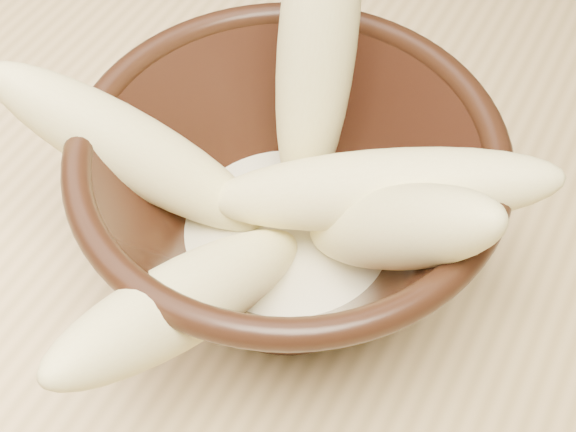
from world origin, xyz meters
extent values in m
cube|color=#DDB879|center=(0.00, 0.00, 0.73)|extent=(1.20, 0.80, 0.04)
cylinder|color=tan|center=(-0.54, 0.34, 0.35)|extent=(0.05, 0.05, 0.71)
cylinder|color=black|center=(-0.06, 0.01, 0.76)|extent=(0.09, 0.09, 0.01)
cylinder|color=black|center=(-0.06, 0.01, 0.78)|extent=(0.09, 0.09, 0.01)
torus|color=black|center=(-0.06, 0.01, 0.86)|extent=(0.22, 0.22, 0.01)
cylinder|color=beige|center=(-0.06, 0.01, 0.79)|extent=(0.12, 0.12, 0.02)
ellipsoid|color=#E8D789|center=(-0.07, 0.06, 0.88)|extent=(0.06, 0.10, 0.19)
ellipsoid|color=#E8D789|center=(-0.14, -0.02, 0.84)|extent=(0.16, 0.09, 0.13)
ellipsoid|color=#E8D789|center=(0.00, 0.00, 0.85)|extent=(0.13, 0.08, 0.13)
ellipsoid|color=#E8D789|center=(-0.02, 0.02, 0.84)|extent=(0.19, 0.09, 0.10)
ellipsoid|color=#E8D789|center=(-0.07, -0.07, 0.83)|extent=(0.07, 0.18, 0.12)
camera|label=1|loc=(0.06, -0.22, 1.15)|focal=50.00mm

